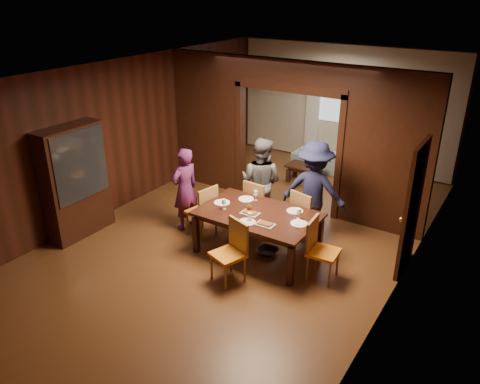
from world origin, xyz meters
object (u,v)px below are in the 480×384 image
Objects in this scene: hutch at (75,182)px; chair_left at (201,210)px; coffee_table at (304,174)px; chair_near at (228,253)px; chair_right at (324,251)px; chair_far_r at (307,216)px; sofa at (333,160)px; chair_far_l at (260,204)px; person_purple at (185,189)px; person_grey at (261,182)px; dining_table at (258,233)px; person_navy at (314,190)px.

chair_left is at bearing 30.96° from hutch.
chair_near is at bearing -80.24° from coffee_table.
chair_far_r is at bearing 33.79° from chair_right.
sofa is 0.94× the size of hutch.
chair_left and chair_far_l have the same top height.
person_purple is 0.92× the size of person_grey.
person_grey is at bearing 117.85° from dining_table.
chair_near is at bearing 89.22° from chair_far_r.
person_purple reaches higher than chair_right.
person_purple is 1.63m from dining_table.
chair_near is (0.03, -0.91, 0.10)m from dining_table.
sofa is 1.95× the size of chair_left.
coffee_table is 0.82× the size of chair_right.
person_grey reaches higher than sofa.
person_navy is 1.81× the size of chair_far_l.
chair_left is 1.00× the size of chair_far_r.
chair_right is (2.78, -0.16, -0.28)m from person_purple.
person_purple is 0.50m from chair_left.
hutch reaches higher than dining_table.
chair_near is at bearing -88.30° from dining_table.
sofa is 0.98× the size of dining_table.
person_grey reaches higher than chair_right.
person_navy is 1.81× the size of chair_left.
person_navy reaches higher than person_grey.
coffee_table is (-0.17, 2.25, -0.64)m from person_grey.
person_grey is 3.28m from hutch.
person_grey is 2.01m from chair_near.
chair_left is at bearing 80.22° from sofa.
person_grey is 1.73× the size of chair_far_l.
person_navy reaches higher than chair_far_r.
dining_table is 0.98m from chair_far_r.
coffee_table is at bearing -177.32° from chair_left.
dining_table is at bearing 57.38° from person_navy.
person_navy is 0.93× the size of sofa.
chair_far_r reaches higher than dining_table.
sofa is at bearing -178.68° from chair_left.
coffee_table is (-1.18, 2.16, -0.68)m from person_navy.
person_purple is at bearing 74.75° from sofa.
dining_table is 2.41× the size of coffee_table.
chair_right is 1.00× the size of chair_far_r.
hutch is (-1.87, -1.12, 0.52)m from chair_left.
chair_left is 0.48× the size of hutch.
chair_right is (1.20, -0.07, 0.10)m from dining_table.
hutch is (-3.05, -1.10, 0.62)m from dining_table.
person_purple is at bearing 176.77° from dining_table.
hutch is at bearing -39.51° from person_purple.
chair_right is at bearing -3.56° from dining_table.
person_navy is 0.46m from chair_far_r.
person_navy reaches higher than person_purple.
chair_far_r is (1.67, 0.82, 0.00)m from chair_left.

